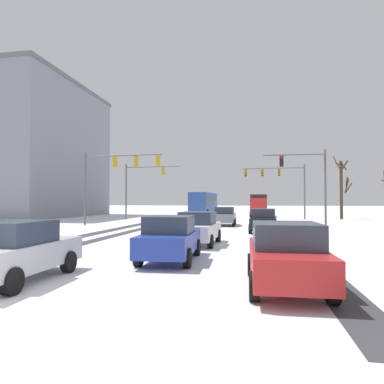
{
  "coord_description": "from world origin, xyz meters",
  "views": [
    {
      "loc": [
        4.41,
        -6.3,
        2.16
      ],
      "look_at": [
        0.0,
        18.3,
        2.8
      ],
      "focal_mm": 32.22,
      "sensor_mm": 36.0,
      "label": 1
    }
  ],
  "objects_px": {
    "bare_tree_sidewalk_far": "(342,187)",
    "traffic_signal_near_right": "(308,175)",
    "car_black_second": "(263,220)",
    "car_red_fifth": "(286,255)",
    "bus_oncoming": "(204,202)",
    "traffic_signal_far_right": "(279,179)",
    "office_building_far_left_block": "(14,151)",
    "car_blue_fourth": "(170,238)",
    "car_grey_lead": "(225,216)",
    "car_silver_sixth": "(16,251)",
    "traffic_signal_near_left": "(115,170)",
    "car_white_third": "(198,228)",
    "box_truck_delivery": "(259,205)",
    "traffic_signal_far_left": "(141,181)"
  },
  "relations": [
    {
      "from": "bare_tree_sidewalk_far",
      "to": "traffic_signal_near_right",
      "type": "bearing_deg",
      "value": -114.47
    },
    {
      "from": "car_black_second",
      "to": "car_red_fifth",
      "type": "distance_m",
      "value": 15.29
    },
    {
      "from": "traffic_signal_near_right",
      "to": "bus_oncoming",
      "type": "bearing_deg",
      "value": 118.52
    },
    {
      "from": "traffic_signal_far_right",
      "to": "car_black_second",
      "type": "distance_m",
      "value": 19.02
    },
    {
      "from": "bare_tree_sidewalk_far",
      "to": "office_building_far_left_block",
      "type": "distance_m",
      "value": 43.62
    },
    {
      "from": "car_blue_fourth",
      "to": "traffic_signal_near_right",
      "type": "bearing_deg",
      "value": 67.67
    },
    {
      "from": "traffic_signal_far_right",
      "to": "car_grey_lead",
      "type": "distance_m",
      "value": 14.16
    },
    {
      "from": "car_silver_sixth",
      "to": "traffic_signal_near_right",
      "type": "bearing_deg",
      "value": 63.91
    },
    {
      "from": "traffic_signal_far_right",
      "to": "car_silver_sixth",
      "type": "xyz_separation_m",
      "value": [
        -9.28,
        -34.31,
        -4.02
      ]
    },
    {
      "from": "traffic_signal_far_right",
      "to": "traffic_signal_near_left",
      "type": "xyz_separation_m",
      "value": [
        -14.88,
        -14.25,
        -0.0
      ]
    },
    {
      "from": "car_black_second",
      "to": "car_white_third",
      "type": "distance_m",
      "value": 8.07
    },
    {
      "from": "box_truck_delivery",
      "to": "bare_tree_sidewalk_far",
      "type": "distance_m",
      "value": 11.06
    },
    {
      "from": "car_red_fifth",
      "to": "box_truck_delivery",
      "type": "height_order",
      "value": "box_truck_delivery"
    },
    {
      "from": "car_red_fifth",
      "to": "box_truck_delivery",
      "type": "bearing_deg",
      "value": 90.16
    },
    {
      "from": "office_building_far_left_block",
      "to": "traffic_signal_near_right",
      "type": "bearing_deg",
      "value": -18.5
    },
    {
      "from": "bare_tree_sidewalk_far",
      "to": "traffic_signal_far_right",
      "type": "bearing_deg",
      "value": -178.19
    },
    {
      "from": "bus_oncoming",
      "to": "box_truck_delivery",
      "type": "xyz_separation_m",
      "value": [
        8.27,
        -4.83,
        -0.36
      ]
    },
    {
      "from": "traffic_signal_near_left",
      "to": "bus_oncoming",
      "type": "bearing_deg",
      "value": 80.11
    },
    {
      "from": "bare_tree_sidewalk_far",
      "to": "office_building_far_left_block",
      "type": "height_order",
      "value": "office_building_far_left_block"
    },
    {
      "from": "car_white_third",
      "to": "car_blue_fourth",
      "type": "relative_size",
      "value": 1.0
    },
    {
      "from": "traffic_signal_far_right",
      "to": "car_blue_fourth",
      "type": "xyz_separation_m",
      "value": [
        -5.97,
        -30.5,
        -4.02
      ]
    },
    {
      "from": "car_blue_fourth",
      "to": "car_red_fifth",
      "type": "relative_size",
      "value": 1.0
    },
    {
      "from": "car_blue_fourth",
      "to": "box_truck_delivery",
      "type": "xyz_separation_m",
      "value": [
        3.63,
        35.9,
        0.82
      ]
    },
    {
      "from": "car_white_third",
      "to": "traffic_signal_far_right",
      "type": "bearing_deg",
      "value": 77.53
    },
    {
      "from": "car_black_second",
      "to": "office_building_far_left_block",
      "type": "bearing_deg",
      "value": 150.76
    },
    {
      "from": "car_grey_lead",
      "to": "car_red_fifth",
      "type": "distance_m",
      "value": 21.56
    },
    {
      "from": "traffic_signal_far_left",
      "to": "traffic_signal_near_right",
      "type": "bearing_deg",
      "value": -24.48
    },
    {
      "from": "traffic_signal_far_right",
      "to": "car_silver_sixth",
      "type": "relative_size",
      "value": 1.78
    },
    {
      "from": "traffic_signal_far_right",
      "to": "bus_oncoming",
      "type": "relative_size",
      "value": 0.66
    },
    {
      "from": "car_blue_fourth",
      "to": "traffic_signal_far_left",
      "type": "bearing_deg",
      "value": 110.77
    },
    {
      "from": "car_red_fifth",
      "to": "bare_tree_sidewalk_far",
      "type": "relative_size",
      "value": 0.56
    },
    {
      "from": "car_blue_fourth",
      "to": "bare_tree_sidewalk_far",
      "type": "bearing_deg",
      "value": 66.8
    },
    {
      "from": "car_grey_lead",
      "to": "bus_oncoming",
      "type": "height_order",
      "value": "bus_oncoming"
    },
    {
      "from": "traffic_signal_near_right",
      "to": "bare_tree_sidewalk_far",
      "type": "height_order",
      "value": "bare_tree_sidewalk_far"
    },
    {
      "from": "car_black_second",
      "to": "office_building_far_left_block",
      "type": "height_order",
      "value": "office_building_far_left_block"
    },
    {
      "from": "car_white_third",
      "to": "box_truck_delivery",
      "type": "height_order",
      "value": "box_truck_delivery"
    },
    {
      "from": "traffic_signal_far_right",
      "to": "traffic_signal_near_right",
      "type": "bearing_deg",
      "value": -82.68
    },
    {
      "from": "traffic_signal_near_left",
      "to": "car_silver_sixth",
      "type": "distance_m",
      "value": 21.21
    },
    {
      "from": "traffic_signal_far_right",
      "to": "traffic_signal_far_left",
      "type": "bearing_deg",
      "value": -165.26
    },
    {
      "from": "car_white_third",
      "to": "bare_tree_sidewalk_far",
      "type": "relative_size",
      "value": 0.56
    },
    {
      "from": "traffic_signal_near_right",
      "to": "car_blue_fourth",
      "type": "height_order",
      "value": "traffic_signal_near_right"
    },
    {
      "from": "traffic_signal_near_right",
      "to": "car_black_second",
      "type": "height_order",
      "value": "traffic_signal_near_right"
    },
    {
      "from": "car_white_third",
      "to": "car_silver_sixth",
      "type": "xyz_separation_m",
      "value": [
        -3.58,
        -8.51,
        0.0
      ]
    },
    {
      "from": "car_silver_sixth",
      "to": "car_grey_lead",
      "type": "bearing_deg",
      "value": 80.19
    },
    {
      "from": "car_blue_fourth",
      "to": "traffic_signal_far_right",
      "type": "bearing_deg",
      "value": 78.93
    },
    {
      "from": "car_silver_sixth",
      "to": "box_truck_delivery",
      "type": "bearing_deg",
      "value": 80.08
    },
    {
      "from": "car_grey_lead",
      "to": "car_black_second",
      "type": "height_order",
      "value": "same"
    },
    {
      "from": "car_blue_fourth",
      "to": "car_silver_sixth",
      "type": "relative_size",
      "value": 1.01
    },
    {
      "from": "car_black_second",
      "to": "car_blue_fourth",
      "type": "distance_m",
      "value": 12.58
    },
    {
      "from": "car_blue_fourth",
      "to": "office_building_far_left_block",
      "type": "xyz_separation_m",
      "value": [
        -30.12,
        30.93,
        8.29
      ]
    }
  ]
}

